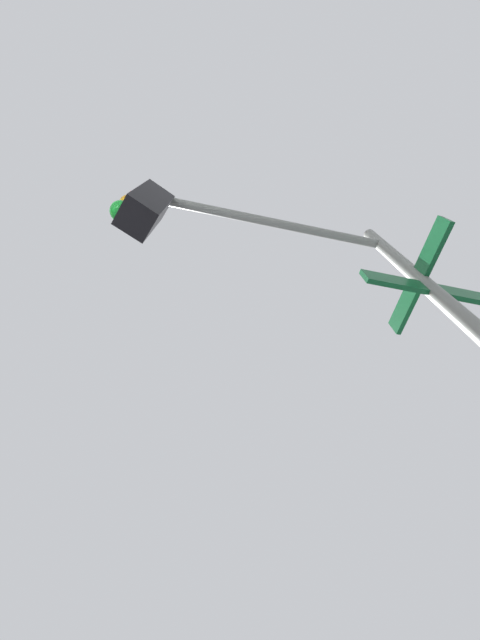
# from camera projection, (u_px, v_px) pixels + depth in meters

# --- Properties ---
(traffic_signal_near) EXTENTS (1.57, 2.90, 5.84)m
(traffic_signal_near) POSITION_uv_depth(u_px,v_px,m) (302.00, 272.00, 2.55)
(traffic_signal_near) COLOR slate
(traffic_signal_near) RESTS_ON ground_plane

